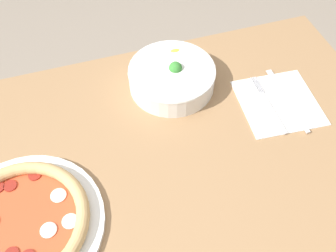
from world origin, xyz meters
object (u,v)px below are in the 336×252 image
at_px(bowl, 172,76).
at_px(knife, 289,102).
at_px(fork, 269,105).
at_px(pizza, 21,224).

height_order(bowl, knife, bowl).
distance_m(bowl, fork, 0.24).
height_order(bowl, fork, bowl).
xyz_separation_m(bowl, knife, (0.25, -0.14, -0.03)).
relative_size(fork, knife, 0.88).
bearing_deg(pizza, fork, 12.77).
bearing_deg(bowl, pizza, -145.13).
xyz_separation_m(bowl, fork, (0.20, -0.14, -0.03)).
distance_m(pizza, knife, 0.65).
bearing_deg(bowl, fork, -34.14).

